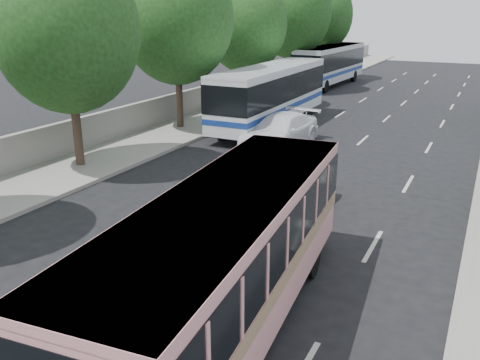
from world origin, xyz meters
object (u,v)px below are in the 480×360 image
Objects in this scene: pink_bus at (229,248)px; white_pickup at (280,131)px; tour_coach_front at (271,91)px; tour_coach_rear at (330,62)px; pink_taxi at (284,190)px.

pink_bus reaches higher than white_pickup.
pink_bus is at bearing -69.40° from tour_coach_front.
tour_coach_rear is at bearing 95.83° from tour_coach_front.
tour_coach_front reaches higher than white_pickup.
pink_bus is at bearing -65.82° from white_pickup.
pink_taxi is at bearing -73.06° from tour_coach_rear.
tour_coach_front is (-2.21, 4.03, 1.24)m from white_pickup.
white_pickup is 4.76m from tour_coach_front.
pink_taxi is 0.83× the size of white_pickup.
tour_coach_rear is at bearing 110.87° from pink_taxi.
pink_bus is at bearing -71.24° from pink_taxi.
tour_coach_rear reaches higher than tour_coach_front.
white_pickup is 21.51m from tour_coach_rear.
pink_taxi is (-1.40, 6.50, -1.11)m from pink_bus.
tour_coach_front reaches higher than pink_taxi.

